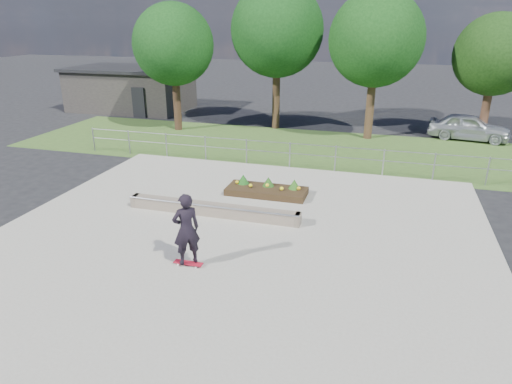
% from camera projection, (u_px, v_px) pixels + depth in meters
% --- Properties ---
extents(ground, '(120.00, 120.00, 0.00)m').
position_uv_depth(ground, '(236.00, 243.00, 13.60)').
color(ground, black).
rests_on(ground, ground).
extents(grass_verge, '(30.00, 8.00, 0.02)m').
position_uv_depth(grass_verge, '(304.00, 148.00, 23.46)').
color(grass_verge, '#324F1F').
rests_on(grass_verge, ground).
extents(concrete_slab, '(15.00, 15.00, 0.06)m').
position_uv_depth(concrete_slab, '(235.00, 242.00, 13.59)').
color(concrete_slab, gray).
rests_on(concrete_slab, ground).
extents(fence, '(20.06, 0.06, 1.20)m').
position_uv_depth(fence, '(290.00, 152.00, 20.05)').
color(fence, gray).
rests_on(fence, ground).
extents(building, '(8.40, 5.40, 3.00)m').
position_uv_depth(building, '(131.00, 88.00, 32.85)').
color(building, '#282624').
rests_on(building, ground).
extents(tree_far_left, '(4.55, 4.55, 7.15)m').
position_uv_depth(tree_far_left, '(173.00, 45.00, 25.61)').
color(tree_far_left, black).
rests_on(tree_far_left, ground).
extents(tree_mid_left, '(5.25, 5.25, 8.25)m').
position_uv_depth(tree_mid_left, '(277.00, 30.00, 25.69)').
color(tree_mid_left, '#2F1F13').
rests_on(tree_mid_left, ground).
extents(tree_mid_right, '(4.90, 4.90, 7.70)m').
position_uv_depth(tree_mid_right, '(376.00, 39.00, 23.49)').
color(tree_mid_right, '#382416').
rests_on(tree_mid_right, ground).
extents(tree_far_right, '(4.20, 4.20, 6.60)m').
position_uv_depth(tree_far_right, '(495.00, 55.00, 23.53)').
color(tree_far_right, '#392116').
rests_on(tree_far_right, ground).
extents(grind_ledge, '(6.00, 0.44, 0.43)m').
position_uv_depth(grind_ledge, '(213.00, 209.00, 15.30)').
color(grind_ledge, '#66594B').
rests_on(grind_ledge, concrete_slab).
extents(planter_bed, '(3.00, 1.20, 0.61)m').
position_uv_depth(planter_bed, '(267.00, 189.00, 17.15)').
color(planter_bed, black).
rests_on(planter_bed, concrete_slab).
extents(skateboarder, '(0.86, 0.83, 2.06)m').
position_uv_depth(skateboarder, '(186.00, 229.00, 11.88)').
color(skateboarder, white).
rests_on(skateboarder, concrete_slab).
extents(parked_car, '(4.41, 2.36, 1.43)m').
position_uv_depth(parked_car, '(469.00, 127.00, 24.84)').
color(parked_car, '#AAAEB4').
rests_on(parked_car, ground).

